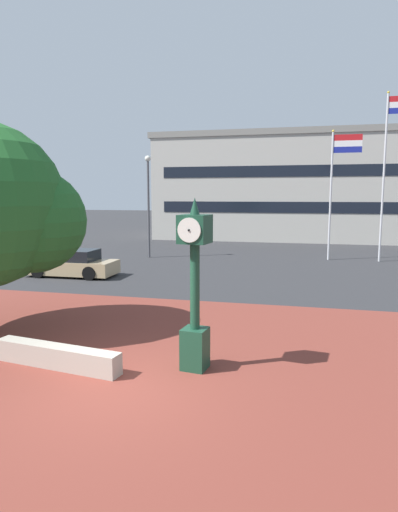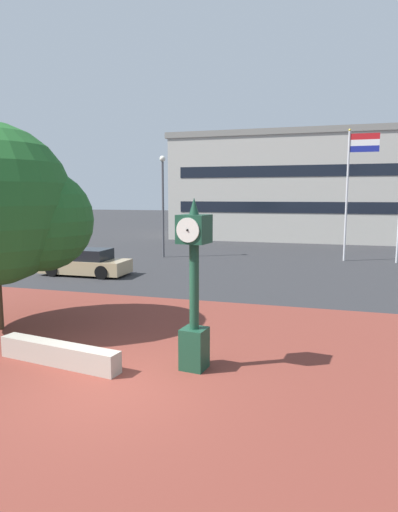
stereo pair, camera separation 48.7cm
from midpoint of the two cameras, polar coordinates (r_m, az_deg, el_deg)
name	(u,v)px [view 1 (the left image)]	position (r m, az deg, el deg)	size (l,w,h in m)	color
ground_plane	(113,389)	(9.44, -12.59, -16.44)	(200.00, 200.00, 0.00)	#2D2D30
plaza_brick_paving	(145,357)	(10.96, -8.35, -12.79)	(44.00, 11.61, 0.01)	brown
planter_wall	(57,357)	(10.74, -19.20, -12.19)	(3.20, 0.40, 0.50)	#ADA393
street_clock	(195,289)	(9.65, -1.99, -4.30)	(0.69, 0.74, 3.81)	#19422D
car_street_near	(73,264)	(22.04, -16.59, -1.04)	(4.24, 1.90, 1.28)	tan
flagpole_primary	(335,182)	(27.32, 16.71, 9.13)	(1.70, 0.14, 7.61)	silver
flagpole_secondary	(387,165)	(27.66, 22.68, 10.86)	(1.51, 0.14, 9.62)	silver
civic_building	(290,187)	(41.54, 11.33, 8.72)	(23.54, 10.64, 9.16)	#B2ADA3
street_lamp_post	(148,195)	(27.45, -7.08, 7.79)	(0.36, 0.36, 6.24)	#4C4C51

